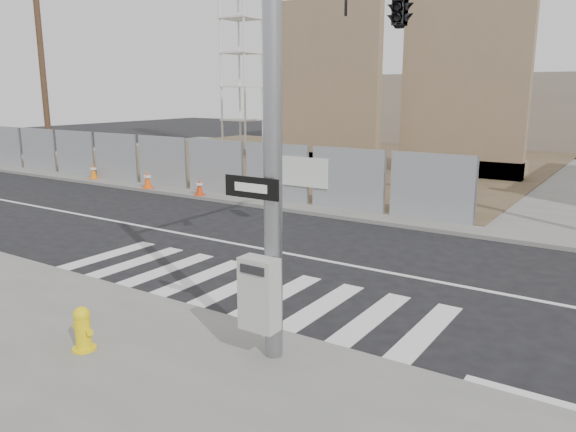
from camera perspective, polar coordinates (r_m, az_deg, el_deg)
The scene contains 13 objects.
ground at distance 13.59m, azimuth 1.46°, elevation -4.13°, with size 100.00×100.00×0.00m, color black.
sidewalk_far at distance 26.26m, azimuth 17.87°, elevation 3.61°, with size 50.00×20.00×0.12m, color slate.
signal_pole at distance 10.04m, azimuth 7.82°, elevation 17.42°, with size 0.96×5.87×7.00m.
chain_link_fence at distance 23.45m, azimuth -13.02°, elevation 5.49°, with size 24.60×0.04×2.00m, color gray.
concrete_wall_left at distance 27.83m, azimuth 3.56°, elevation 11.54°, with size 6.00×1.30×8.00m.
concrete_wall_right at distance 26.19m, azimuth 17.35°, elevation 10.92°, with size 5.50×1.30×8.00m.
crane_tower at distance 35.92m, azimuth -4.84°, elevation 20.81°, with size 2.60×2.60×18.15m.
utility_pole_left at distance 29.89m, azimuth -23.73°, elevation 14.11°, with size 1.60×0.28×10.00m.
fire_hydrant at distance 9.07m, azimuth -20.14°, elevation -10.69°, with size 0.46×0.46×0.68m.
traffic_cone_a at distance 26.05m, azimuth -19.16°, elevation 4.32°, with size 0.38×0.38×0.68m.
traffic_cone_b at distance 22.90m, azimuth -14.08°, elevation 3.63°, with size 0.38×0.38×0.72m.
traffic_cone_c at distance 20.99m, azimuth -8.99°, elevation 2.94°, with size 0.33×0.33×0.64m.
traffic_cone_d at distance 18.89m, azimuth 5.79°, elevation 2.04°, with size 0.43×0.43×0.70m.
Camera 1 is at (6.86, -11.05, 3.94)m, focal length 35.00 mm.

